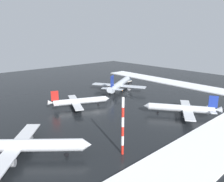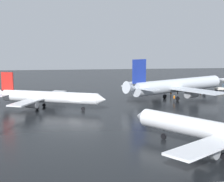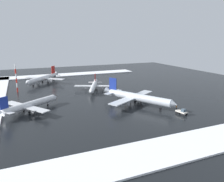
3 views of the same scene
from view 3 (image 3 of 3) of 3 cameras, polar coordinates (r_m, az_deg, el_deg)
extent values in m
plane|color=black|center=(119.14, -5.74, -0.76)|extent=(240.00, 240.00, 0.00)
cube|color=white|center=(182.90, -12.03, 4.18)|extent=(14.00, 116.00, 0.52)
cube|color=white|center=(62.31, 13.64, -14.85)|extent=(14.00, 116.00, 0.52)
cylinder|color=silver|center=(98.37, 6.92, -1.73)|extent=(28.66, 18.29, 3.51)
cone|color=silver|center=(91.39, 15.97, -3.38)|extent=(3.80, 4.12, 3.33)
cone|color=silver|center=(107.49, -0.83, 0.04)|extent=(4.67, 4.41, 3.41)
cube|color=silver|center=(107.03, 7.82, -0.66)|extent=(10.55, 13.91, 0.37)
cylinder|color=gray|center=(105.31, 7.48, -1.47)|extent=(4.07, 3.52, 2.06)
cube|color=silver|center=(93.20, 2.61, -2.71)|extent=(10.55, 13.91, 0.37)
cylinder|color=gray|center=(94.85, 3.58, -3.08)|extent=(4.07, 3.52, 2.06)
cube|color=navy|center=(105.17, 0.22, 1.87)|extent=(3.77, 2.36, 5.78)
cube|color=silver|center=(108.35, 1.30, 0.04)|extent=(4.77, 5.63, 0.25)
cube|color=silver|center=(103.57, -0.73, -0.60)|extent=(4.77, 5.63, 0.25)
cylinder|color=black|center=(94.01, 12.58, -3.68)|extent=(0.25, 0.25, 0.72)
cylinder|color=black|center=(94.46, 12.54, -4.55)|extent=(1.17, 0.87, 1.13)
cylinder|color=black|center=(102.19, 6.06, -2.02)|extent=(0.25, 0.25, 0.72)
cylinder|color=black|center=(102.61, 6.04, -2.82)|extent=(1.17, 0.87, 1.13)
cylinder|color=black|center=(98.49, 4.67, -2.59)|extent=(0.25, 0.25, 0.72)
cylinder|color=black|center=(98.92, 4.66, -3.42)|extent=(1.17, 0.87, 1.13)
cylinder|color=silver|center=(151.83, -17.73, 3.09)|extent=(23.84, 21.12, 3.25)
cone|color=silver|center=(139.77, -21.36, 1.92)|extent=(3.75, 3.83, 3.08)
cone|color=silver|center=(164.52, -14.62, 4.28)|extent=(4.38, 4.31, 3.16)
cube|color=silver|center=(149.88, -14.65, 3.06)|extent=(11.27, 12.15, 0.34)
cylinder|color=gray|center=(150.68, -15.34, 2.70)|extent=(3.71, 3.56, 1.91)
cube|color=silver|center=(158.74, -19.45, 3.30)|extent=(11.27, 12.15, 0.34)
cylinder|color=gray|center=(157.39, -18.97, 2.90)|extent=(3.71, 3.56, 1.91)
cube|color=red|center=(162.10, -15.12, 5.38)|extent=(3.12, 2.75, 5.35)
cube|color=silver|center=(160.97, -14.22, 4.04)|extent=(4.87, 5.09, 0.23)
cube|color=silver|center=(164.05, -15.92, 4.11)|extent=(4.87, 5.09, 0.23)
cylinder|color=black|center=(144.20, -19.97, 1.80)|extent=(0.23, 0.23, 0.67)
cylinder|color=black|center=(144.48, -19.93, 1.27)|extent=(1.01, 0.94, 1.05)
cylinder|color=black|center=(153.20, -16.44, 2.73)|extent=(0.23, 0.23, 0.67)
cylinder|color=black|center=(153.46, -16.40, 2.22)|extent=(1.01, 0.94, 1.05)
cylinder|color=black|center=(155.57, -17.72, 2.80)|extent=(0.23, 0.23, 0.67)
cylinder|color=black|center=(155.83, -17.69, 2.30)|extent=(1.01, 0.94, 1.05)
cylinder|color=silver|center=(96.31, -20.40, -3.30)|extent=(16.49, 21.89, 2.81)
cone|color=silver|center=(104.55, -14.64, -1.56)|extent=(3.32, 3.15, 2.67)
cone|color=silver|center=(89.09, -27.30, -5.01)|extent=(3.64, 3.78, 2.73)
cube|color=silver|center=(100.35, -23.87, -3.10)|extent=(10.87, 9.13, 0.30)
cylinder|color=gray|center=(99.48, -23.09, -3.66)|extent=(2.96, 3.25, 1.65)
cube|color=silver|center=(89.79, -18.96, -4.56)|extent=(10.87, 9.13, 0.30)
cylinder|color=gray|center=(91.53, -19.38, -4.79)|extent=(2.96, 3.25, 1.65)
cube|color=navy|center=(89.19, -26.43, -2.84)|extent=(2.14, 2.88, 4.62)
cube|color=silver|center=(92.21, -26.95, -4.48)|extent=(4.48, 4.03, 0.20)
cube|color=silver|center=(88.13, -25.26, -5.10)|extent=(4.48, 4.03, 0.20)
cylinder|color=black|center=(101.86, -16.51, -2.82)|extent=(0.20, 0.20, 0.58)
cylinder|color=black|center=(102.20, -16.46, -3.46)|extent=(0.76, 0.91, 0.91)
cylinder|color=black|center=(96.69, -22.15, -4.16)|extent=(0.20, 0.20, 0.58)
cylinder|color=black|center=(97.04, -22.09, -4.83)|extent=(0.76, 0.91, 0.91)
cylinder|color=black|center=(93.86, -20.84, -4.57)|extent=(0.20, 0.20, 0.58)
cylinder|color=black|center=(94.22, -20.78, -5.26)|extent=(0.76, 0.91, 0.91)
cylinder|color=silver|center=(124.84, -4.84, 1.20)|extent=(22.06, 11.63, 2.60)
cone|color=silver|center=(112.84, -5.45, -0.17)|extent=(2.68, 3.00, 2.47)
cone|color=silver|center=(136.98, -4.34, 2.53)|extent=(3.39, 3.13, 2.53)
cube|color=silver|center=(126.67, -1.92, 1.32)|extent=(7.09, 10.46, 0.28)
cylinder|color=gray|center=(126.55, -2.61, 0.94)|extent=(3.00, 2.45, 1.53)
cube|color=silver|center=(127.88, -7.54, 1.32)|extent=(7.09, 10.46, 0.28)
cylinder|color=gray|center=(127.46, -6.88, 0.95)|extent=(3.00, 2.45, 1.53)
cube|color=red|center=(134.66, -4.43, 3.56)|extent=(2.91, 1.49, 4.29)
cube|color=silver|center=(134.88, -3.44, 2.30)|extent=(3.30, 4.16, 0.18)
cube|color=silver|center=(135.29, -5.39, 2.30)|extent=(3.30, 4.16, 0.18)
cylinder|color=black|center=(117.32, -5.21, -0.20)|extent=(0.18, 0.18, 0.54)
cylinder|color=black|center=(117.59, -5.20, -0.73)|extent=(0.88, 0.58, 0.84)
cylinder|color=black|center=(127.17, -3.98, 0.92)|extent=(0.18, 0.18, 0.54)
cylinder|color=black|center=(127.42, -3.97, 0.43)|extent=(0.88, 0.58, 0.84)
cylinder|color=black|center=(127.50, -5.49, 0.92)|extent=(0.18, 0.18, 0.54)
cylinder|color=black|center=(127.75, -5.48, 0.44)|extent=(0.88, 0.58, 0.84)
cube|color=silver|center=(91.21, 17.70, -5.16)|extent=(4.90, 2.93, 0.50)
cube|color=#3F5160|center=(90.42, 18.18, -4.83)|extent=(1.63, 1.71, 1.10)
cylinder|color=black|center=(91.22, 18.85, -5.72)|extent=(0.94, 0.46, 0.90)
cylinder|color=black|center=(89.75, 18.05, -5.97)|extent=(0.94, 0.46, 0.90)
cylinder|color=black|center=(93.12, 17.31, -5.20)|extent=(0.94, 0.46, 0.90)
cylinder|color=black|center=(91.68, 16.50, -5.44)|extent=(0.94, 0.46, 0.90)
cylinder|color=black|center=(99.60, 3.66, -3.37)|extent=(0.16, 0.16, 0.85)
cylinder|color=black|center=(99.46, 3.59, -3.39)|extent=(0.16, 0.16, 0.85)
cylinder|color=orange|center=(99.32, 3.63, -2.98)|extent=(0.36, 0.36, 0.62)
sphere|color=tan|center=(99.19, 3.63, -2.74)|extent=(0.24, 0.24, 0.24)
cylinder|color=black|center=(97.17, 16.48, -4.37)|extent=(0.16, 0.16, 0.85)
cylinder|color=black|center=(97.29, 16.39, -4.34)|extent=(0.16, 0.16, 0.85)
cylinder|color=orange|center=(97.01, 16.46, -3.94)|extent=(0.36, 0.36, 0.62)
sphere|color=tan|center=(96.88, 16.48, -3.70)|extent=(0.24, 0.24, 0.24)
cylinder|color=black|center=(101.62, 7.59, -3.11)|extent=(0.16, 0.16, 0.85)
cylinder|color=black|center=(101.60, 7.47, -3.12)|extent=(0.16, 0.16, 0.85)
cylinder|color=orange|center=(101.40, 7.54, -2.72)|extent=(0.36, 0.36, 0.62)
sphere|color=tan|center=(101.28, 7.55, -2.48)|extent=(0.24, 0.24, 0.24)
cylinder|color=red|center=(132.72, -23.46, 0.25)|extent=(0.70, 0.70, 2.64)
cylinder|color=white|center=(132.19, -23.56, 1.36)|extent=(0.70, 0.70, 2.64)
cylinder|color=red|center=(131.70, -23.67, 2.48)|extent=(0.70, 0.70, 2.64)
cylinder|color=white|center=(131.26, -23.78, 3.61)|extent=(0.70, 0.70, 2.64)
cylinder|color=red|center=(130.88, -23.89, 4.74)|extent=(0.70, 0.70, 2.64)
cylinder|color=white|center=(130.54, -24.01, 5.89)|extent=(0.70, 0.70, 2.64)
camera|label=1|loc=(171.24, -37.15, 11.52)|focal=35.00mm
camera|label=2|loc=(120.39, -42.27, 3.06)|focal=55.00mm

